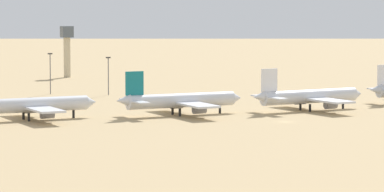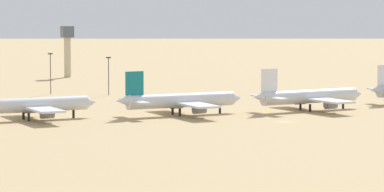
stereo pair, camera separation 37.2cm
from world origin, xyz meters
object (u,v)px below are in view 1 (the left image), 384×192
parked_jet_teal_3 (180,101)px  control_tower (67,46)px  parked_jet_white_4 (308,97)px  light_pole_west (50,70)px  light_pole_mid (108,73)px  parked_jet_red_2 (30,105)px

parked_jet_teal_3 → control_tower: bearing=82.6°
parked_jet_white_4 → light_pole_west: (-60.17, 93.39, 4.42)m
control_tower → light_pole_mid: size_ratio=1.65×
parked_jet_red_2 → light_pole_mid: bearing=52.5°
parked_jet_white_4 → light_pole_mid: (-41.04, 80.82, 3.77)m
parked_jet_white_4 → parked_jet_red_2: bearing=168.2°
parked_jet_teal_3 → light_pole_mid: 77.25m
parked_jet_red_2 → light_pole_mid: size_ratio=2.91×
parked_jet_red_2 → parked_jet_teal_3: (46.40, -5.11, 0.09)m
parked_jet_red_2 → parked_jet_teal_3: 46.68m
parked_jet_teal_3 → light_pole_mid: size_ratio=2.97×
control_tower → light_pole_west: bearing=-110.6°
light_pole_west → light_pole_mid: size_ratio=1.09×
control_tower → light_pole_west: control_tower is taller
light_pole_mid → parked_jet_red_2: bearing=-124.2°
control_tower → light_pole_mid: bearing=-97.3°
parked_jet_teal_3 → light_pole_west: 91.30m
control_tower → parked_jet_white_4: bearing=-80.8°
parked_jet_red_2 → control_tower: control_tower is taller
control_tower → parked_jet_red_2: bearing=-110.0°
parked_jet_teal_3 → light_pole_west: bearing=98.0°
parked_jet_teal_3 → light_pole_mid: light_pole_mid is taller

